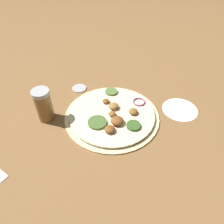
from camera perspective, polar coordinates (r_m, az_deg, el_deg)
The scene contains 5 objects.
ground_plane at distance 0.63m, azimuth 0.00°, elevation -1.19°, with size 3.00×3.00×0.00m, color brown.
pizza at distance 0.63m, azimuth 0.11°, elevation -0.79°, with size 0.27×0.27×0.03m.
spice_jar at distance 0.62m, azimuth -17.48°, elevation 1.61°, with size 0.05×0.05×0.10m.
loose_cap at distance 0.74m, azimuth -8.54°, elevation 6.26°, with size 0.05×0.05×0.01m.
flour_patch at distance 0.69m, azimuth 17.31°, elevation 0.67°, with size 0.11×0.11×0.00m.
Camera 1 is at (-0.45, 0.01, 0.44)m, focal length 35.00 mm.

